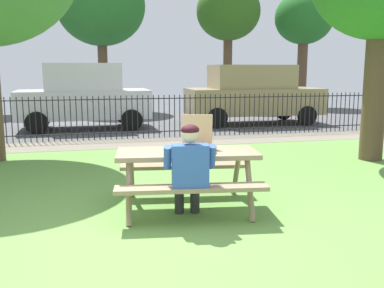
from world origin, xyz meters
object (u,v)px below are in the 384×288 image
Objects in this scene: parked_car_left at (84,96)px; parked_car_center at (253,94)px; far_tree_right at (304,20)px; far_tree_center at (101,6)px; adult_at_table at (189,168)px; picnic_table_foreground at (187,164)px; far_tree_midright at (228,13)px; pizza_box_open at (198,144)px.

parked_car_left reaches higher than parked_car_center.
parked_car_left is 0.73× the size of far_tree_right.
adult_at_table is at bearing -87.77° from far_tree_center.
picnic_table_foreground is at bearing 80.70° from adult_at_table.
parked_car_center is (5.44, 0.00, -0.01)m from parked_car_left.
picnic_table_foreground is at bearing -116.16° from parked_car_center.
far_tree_midright is 1.05× the size of far_tree_right.
far_tree_midright is (4.99, 14.02, 3.71)m from picnic_table_foreground.
far_tree_right reaches higher than picnic_table_foreground.
pizza_box_open is at bearing -109.05° from far_tree_midright.
adult_at_table is 17.32m from far_tree_right.
far_tree_midright is (5.63, 0.00, -0.11)m from far_tree_center.
parked_car_left is 12.07m from far_tree_right.
picnic_table_foreground is 0.30m from pizza_box_open.
picnic_table_foreground is 0.45× the size of parked_car_center.
parked_car_left is (-1.40, 8.21, 0.41)m from picnic_table_foreground.
parked_car_left is at bearing -180.00° from parked_car_center.
parked_car_center is at bearing 64.66° from pizza_box_open.
far_tree_right reaches higher than pizza_box_open.
picnic_table_foreground is at bearing -121.91° from far_tree_right.
far_tree_center is at bearing 93.28° from pizza_box_open.
far_tree_center reaches higher than parked_car_center.
far_tree_center is 5.63m from far_tree_midright.
far_tree_midright reaches higher than adult_at_table.
far_tree_right is at bearing -0.00° from far_tree_center.
far_tree_midright is (4.83, 13.99, 3.45)m from pizza_box_open.
parked_car_left is at bearing 100.77° from pizza_box_open.
far_tree_right reaches higher than parked_car_left.
far_tree_midright reaches higher than pizza_box_open.
parked_car_left reaches higher than adult_at_table.
pizza_box_open is 0.09× the size of far_tree_right.
parked_car_left is at bearing -137.75° from far_tree_midright.
adult_at_table is 0.22× the size of far_tree_right.
parked_car_center is 0.81× the size of far_tree_right.
far_tree_midright is at bearing 42.25° from parked_car_left.
far_tree_center is (0.75, 5.80, 3.40)m from parked_car_left.
picnic_table_foreground is 14.54m from far_tree_center.
far_tree_right is (10.13, 5.80, 3.08)m from parked_car_left.
parked_car_left is at bearing 99.69° from picnic_table_foreground.
far_tree_midright reaches higher than parked_car_center.
parked_car_left reaches higher than picnic_table_foreground.
parked_car_center is 8.08m from far_tree_right.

